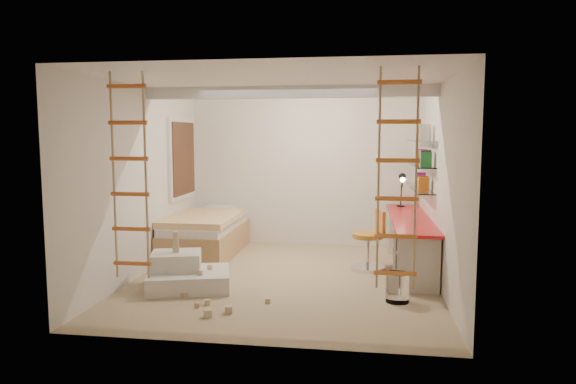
% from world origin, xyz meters
% --- Properties ---
extents(floor, '(4.50, 4.50, 0.00)m').
position_xyz_m(floor, '(0.00, 0.00, 0.00)').
color(floor, tan).
rests_on(floor, ground).
extents(ceiling_beam, '(4.00, 0.18, 0.16)m').
position_xyz_m(ceiling_beam, '(0.00, 0.30, 2.52)').
color(ceiling_beam, white).
rests_on(ceiling_beam, ceiling).
extents(window_frame, '(0.06, 1.15, 1.35)m').
position_xyz_m(window_frame, '(-1.97, 1.50, 1.55)').
color(window_frame, white).
rests_on(window_frame, wall_left).
extents(window_blind, '(0.02, 1.00, 1.20)m').
position_xyz_m(window_blind, '(-1.93, 1.50, 1.55)').
color(window_blind, '#4C2D1E').
rests_on(window_blind, window_frame).
extents(rope_ladder_left, '(0.41, 0.04, 2.13)m').
position_xyz_m(rope_ladder_left, '(-1.35, -1.75, 1.52)').
color(rope_ladder_left, '#D65924').
rests_on(rope_ladder_left, ceiling).
extents(rope_ladder_right, '(0.41, 0.04, 2.13)m').
position_xyz_m(rope_ladder_right, '(1.35, -1.75, 1.52)').
color(rope_ladder_right, orange).
rests_on(rope_ladder_right, ceiling).
extents(waste_bin, '(0.27, 0.27, 0.34)m').
position_xyz_m(waste_bin, '(1.45, -0.78, 0.17)').
color(waste_bin, white).
rests_on(waste_bin, floor).
extents(desk, '(0.56, 2.80, 0.75)m').
position_xyz_m(desk, '(1.72, 0.86, 0.40)').
color(desk, red).
rests_on(desk, floor).
extents(shelves, '(0.25, 1.80, 0.71)m').
position_xyz_m(shelves, '(1.87, 1.13, 1.50)').
color(shelves, white).
rests_on(shelves, wall_right).
extents(bed, '(1.02, 2.00, 0.69)m').
position_xyz_m(bed, '(-1.48, 1.23, 0.33)').
color(bed, '#AD7F51').
rests_on(bed, floor).
extents(task_lamp, '(0.14, 0.36, 0.57)m').
position_xyz_m(task_lamp, '(1.67, 1.82, 1.14)').
color(task_lamp, black).
rests_on(task_lamp, desk).
extents(swivel_chair, '(0.64, 0.64, 0.86)m').
position_xyz_m(swivel_chair, '(1.14, 0.64, 0.32)').
color(swivel_chair, '#B47622').
rests_on(swivel_chair, floor).
extents(play_platform, '(1.18, 1.02, 0.45)m').
position_xyz_m(play_platform, '(-1.19, -0.60, 0.17)').
color(play_platform, silver).
rests_on(play_platform, floor).
extents(toy_blocks, '(1.40, 1.15, 0.72)m').
position_xyz_m(toy_blocks, '(-0.91, -0.94, 0.24)').
color(toy_blocks, '#CCB284').
rests_on(toy_blocks, floor).
extents(books, '(0.14, 0.64, 0.92)m').
position_xyz_m(books, '(1.87, 1.13, 1.59)').
color(books, orange).
rests_on(books, shelves).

